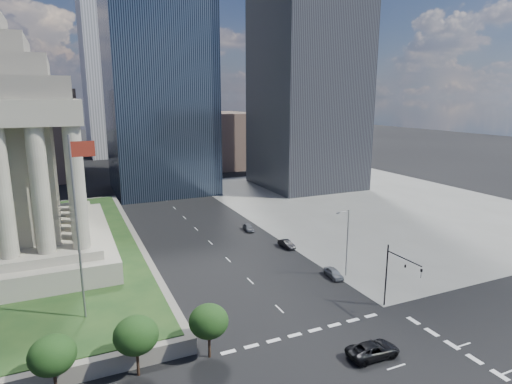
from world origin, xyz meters
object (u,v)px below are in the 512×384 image
parked_sedan_near (334,273)px  parked_sedan_mid (287,244)px  traffic_signal_ne (397,271)px  street_lamp_north (346,239)px  parked_sedan_far (248,227)px  flagpole (78,219)px  pickup_truck (373,350)px

parked_sedan_near → parked_sedan_mid: parked_sedan_near is taller
traffic_signal_ne → street_lamp_north: 11.34m
traffic_signal_ne → parked_sedan_near: 12.39m
parked_sedan_far → flagpole: bearing=-132.6°
traffic_signal_ne → parked_sedan_near: (-1.00, 11.46, -4.58)m
traffic_signal_ne → street_lamp_north: street_lamp_north is taller
flagpole → parked_sedan_mid: (33.09, 15.09, -12.47)m
parked_sedan_mid → street_lamp_north: bearing=-86.3°
flagpole → traffic_signal_ne: size_ratio=2.50×
parked_sedan_far → pickup_truck: bearing=-90.1°
parked_sedan_far → parked_sedan_mid: bearing=-72.5°
parked_sedan_near → traffic_signal_ne: bearing=-79.5°
pickup_truck → parked_sedan_near: pickup_truck is taller
parked_sedan_near → flagpole: bearing=-172.5°
parked_sedan_near → parked_sedan_far: bearing=101.1°
flagpole → parked_sedan_mid: flagpole is taller
traffic_signal_ne → pickup_truck: 11.55m
flagpole → traffic_signal_ne: flagpole is taller
parked_sedan_mid → flagpole: bearing=-160.2°
street_lamp_north → pickup_truck: (-9.33, -17.72, -4.89)m
pickup_truck → parked_sedan_mid: (7.26, 31.81, -0.12)m
parked_sedan_far → street_lamp_north: bearing=-74.0°
street_lamp_north → flagpole: bearing=-178.4°
flagpole → parked_sedan_mid: bearing=24.5°
pickup_truck → parked_sedan_far: (5.00, 43.41, -0.11)m
flagpole → parked_sedan_near: (33.33, 1.16, -12.44)m
parked_sedan_mid → traffic_signal_ne: bearing=-91.9°
traffic_signal_ne → flagpole: bearing=163.3°
parked_sedan_near → parked_sedan_far: size_ratio=1.03×
traffic_signal_ne → street_lamp_north: size_ratio=0.80×
flagpole → pickup_truck: bearing=-32.9°
traffic_signal_ne → pickup_truck: bearing=-143.0°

